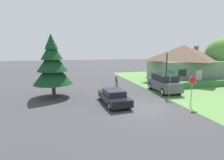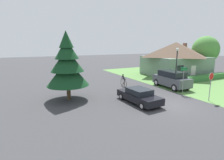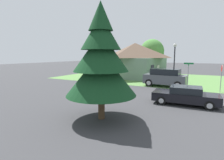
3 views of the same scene
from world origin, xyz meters
name	(u,v)px [view 3 (image 3 of 3)]	position (x,y,z in m)	size (l,w,h in m)	color
ground_plane	(211,101)	(0.00, 0.00, 0.00)	(140.00, 140.00, 0.00)	#38383A
grass_verge_right	(178,79)	(11.66, 4.00, 0.01)	(16.00, 36.00, 0.01)	#568442
cottage_house	(135,59)	(12.11, 10.89, 2.84)	(10.30, 9.40, 5.47)	slate
hedge_row	(167,77)	(11.12, 5.48, 0.40)	(11.81, 0.90, 0.80)	#387038
sedan_left_lane	(185,96)	(-1.82, 1.69, 0.64)	(2.04, 4.53, 1.30)	black
cyclist	(121,84)	(0.21, 7.72, 0.71)	(0.44, 1.76, 1.49)	black
parked_suv_right	(165,77)	(4.89, 4.47, 1.03)	(2.30, 4.66, 2.00)	#4C5156
stop_sign	(222,73)	(4.19, -0.84, 1.85)	(0.68, 0.07, 2.63)	gray
street_lamp	(174,58)	(4.47, 3.51, 3.22)	(0.35, 0.35, 4.81)	black
street_name_sign	(188,71)	(4.02, 2.05, 1.91)	(0.90, 0.90, 2.77)	gray
conifer_tall_near	(101,60)	(-7.11, 5.51, 3.27)	(3.83, 3.83, 6.31)	#4C3823
deciduous_tree_right	(152,52)	(17.92, 9.66, 4.15)	(4.47, 4.47, 6.51)	#4C3823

